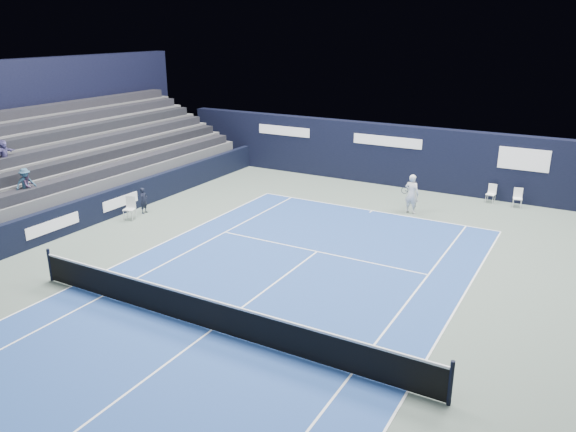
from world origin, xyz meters
name	(u,v)px	position (x,y,z in m)	size (l,w,h in m)	color
ground	(252,301)	(0.00, 2.00, 0.00)	(48.00, 48.00, 0.00)	#505F55
court_surface	(212,330)	(0.00, 0.00, 0.00)	(10.97, 23.77, 0.01)	navy
folding_chair_back_a	(492,190)	(4.35, 15.84, 0.58)	(0.42, 0.45, 0.87)	white
folding_chair_back_b	(518,196)	(5.52, 15.67, 0.50)	(0.45, 0.44, 0.88)	white
line_judge_chair	(130,206)	(-8.57, 5.78, 0.56)	(0.55, 0.54, 0.99)	silver
line_judge	(144,200)	(-8.63, 6.67, 0.57)	(0.42, 0.28, 1.15)	black
court_markings	(212,330)	(0.00, 0.00, 0.01)	(11.03, 23.83, 0.00)	white
tennis_net	(211,314)	(0.00, 0.00, 0.51)	(12.90, 0.10, 1.10)	black
back_sponsor_wall	(407,157)	(0.01, 16.50, 1.55)	(26.00, 0.63, 3.10)	black
side_barrier_left	(117,201)	(-9.50, 5.97, 0.60)	(0.33, 22.00, 1.20)	black
spectator_stand	(72,157)	(-13.27, 6.98, 1.95)	(6.00, 18.00, 6.40)	#444446
tennis_player	(412,194)	(1.57, 12.44, 0.87)	(0.68, 0.85, 1.75)	silver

